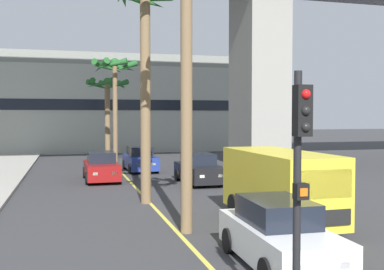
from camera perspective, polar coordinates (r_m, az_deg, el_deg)
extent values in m
cube|color=#DBCC4C|center=(22.32, -6.67, -6.72)|extent=(0.14, 56.00, 0.01)
cube|color=gray|center=(32.40, 8.19, 7.37)|extent=(2.80, 4.40, 12.71)
cube|color=#ADB2A8|center=(47.76, -11.15, 3.06)|extent=(28.38, 8.00, 8.26)
cube|color=gray|center=(48.05, -11.20, 8.71)|extent=(27.81, 7.20, 1.20)
cube|color=black|center=(43.76, -10.81, 3.67)|extent=(25.54, 0.04, 1.00)
cube|color=navy|center=(29.83, -6.39, -3.30)|extent=(1.80, 4.14, 0.80)
cube|color=black|center=(29.92, -6.45, -1.98)|extent=(1.44, 2.08, 0.60)
cube|color=#F2EDCC|center=(27.94, -4.73, -3.58)|extent=(0.24, 0.09, 0.14)
cube|color=#F2EDCC|center=(27.77, -6.62, -3.62)|extent=(0.24, 0.09, 0.14)
cylinder|color=black|center=(28.77, -4.36, -4.03)|extent=(0.24, 0.65, 0.64)
cylinder|color=black|center=(28.48, -7.55, -4.11)|extent=(0.24, 0.65, 0.64)
cylinder|color=black|center=(31.24, -5.33, -3.52)|extent=(0.24, 0.65, 0.64)
cylinder|color=black|center=(30.98, -8.27, -3.59)|extent=(0.24, 0.65, 0.64)
cube|color=maroon|center=(25.71, -11.07, -4.24)|extent=(1.77, 4.13, 0.80)
cube|color=black|center=(25.79, -11.11, -2.71)|extent=(1.43, 2.07, 0.60)
cube|color=#F2EDCC|center=(23.77, -9.53, -4.65)|extent=(0.24, 0.08, 0.14)
cube|color=#F2EDCC|center=(23.68, -11.79, -4.70)|extent=(0.24, 0.08, 0.14)
cylinder|color=black|center=(24.57, -8.93, -5.15)|extent=(0.23, 0.64, 0.64)
cylinder|color=black|center=(24.43, -12.71, -5.22)|extent=(0.23, 0.64, 0.64)
cylinder|color=black|center=(27.08, -9.58, -4.45)|extent=(0.23, 0.64, 0.64)
cylinder|color=black|center=(26.95, -13.01, -4.51)|extent=(0.23, 0.64, 0.64)
cube|color=white|center=(11.31, 10.65, -12.75)|extent=(1.82, 4.15, 0.80)
cube|color=black|center=(11.29, 10.36, -9.24)|extent=(1.45, 2.09, 0.60)
cube|color=#F2EDCC|center=(9.80, 18.19, -14.93)|extent=(0.24, 0.09, 0.14)
cube|color=#F2EDCC|center=(9.36, 13.11, -15.70)|extent=(0.24, 0.09, 0.14)
cylinder|color=black|center=(10.66, 17.63, -15.23)|extent=(0.24, 0.65, 0.64)
cylinder|color=black|center=(12.82, 11.66, -12.15)|extent=(0.24, 0.65, 0.64)
cylinder|color=black|center=(12.25, 4.62, -12.80)|extent=(0.24, 0.65, 0.64)
cube|color=black|center=(24.29, 0.87, -4.59)|extent=(1.78, 4.13, 0.80)
cube|color=black|center=(24.36, 0.77, -2.96)|extent=(1.43, 2.08, 0.60)
cube|color=#F2EDCC|center=(22.54, 3.51, -5.01)|extent=(0.24, 0.08, 0.14)
cube|color=#F2EDCC|center=(22.25, 1.23, -5.10)|extent=(0.24, 0.08, 0.14)
cylinder|color=black|center=(23.38, 3.68, -5.51)|extent=(0.23, 0.64, 0.64)
cylinder|color=black|center=(22.89, -0.14, -5.67)|extent=(0.23, 0.64, 0.64)
cylinder|color=black|center=(25.77, 1.77, -4.77)|extent=(0.23, 0.64, 0.64)
cylinder|color=black|center=(25.33, -1.72, -4.89)|extent=(0.23, 0.64, 0.64)
cube|color=yellow|center=(15.45, 10.68, -5.91)|extent=(2.11, 5.24, 2.10)
cube|color=black|center=(13.19, 15.74, -5.84)|extent=(1.80, 0.12, 0.80)
cube|color=black|center=(13.31, 15.83, -9.83)|extent=(1.70, 0.10, 0.44)
cylinder|color=black|center=(14.75, 16.79, -10.03)|extent=(0.28, 0.77, 0.76)
cylinder|color=black|center=(13.83, 10.04, -10.80)|extent=(0.28, 0.77, 0.76)
cylinder|color=black|center=(17.40, 11.14, -8.08)|extent=(0.28, 0.77, 0.76)
cylinder|color=black|center=(16.63, 5.25, -8.54)|extent=(0.28, 0.77, 0.76)
cylinder|color=black|center=(7.30, 12.76, -8.94)|extent=(0.12, 0.12, 4.20)
cube|color=black|center=(7.04, 13.40, 2.92)|extent=(0.24, 0.20, 0.76)
sphere|color=red|center=(6.96, 13.81, 4.90)|extent=(0.14, 0.14, 0.14)
sphere|color=black|center=(6.95, 13.79, 2.92)|extent=(0.14, 0.14, 0.14)
sphere|color=black|center=(6.95, 13.77, 0.94)|extent=(0.14, 0.14, 0.14)
cube|color=black|center=(7.14, 13.23, -6.75)|extent=(0.20, 0.16, 0.24)
cube|color=orange|center=(7.07, 13.54, -6.84)|extent=(0.12, 0.03, 0.12)
cylinder|color=brown|center=(32.02, -9.42, 2.29)|extent=(0.32, 0.32, 6.98)
sphere|color=#236028|center=(32.22, -9.46, 8.78)|extent=(0.60, 0.60, 0.60)
cone|color=#236028|center=(32.28, -7.65, 8.44)|extent=(0.50, 2.08, 0.80)
cone|color=#236028|center=(33.05, -8.51, 8.17)|extent=(1.91, 1.61, 0.92)
cone|color=#236028|center=(33.11, -10.19, 8.12)|extent=(2.10, 1.09, 0.96)
cone|color=#236028|center=(32.65, -11.07, 8.36)|extent=(1.46, 1.99, 0.79)
cone|color=#236028|center=(31.77, -11.12, 8.29)|extent=(1.11, 2.09, 1.02)
cone|color=#236028|center=(31.20, -9.78, 8.56)|extent=(2.11, 0.98, 0.88)
cone|color=#236028|center=(31.46, -8.18, 8.29)|extent=(1.89, 1.61, 1.08)
cylinder|color=brown|center=(37.08, -10.33, 1.58)|extent=(0.42, 0.42, 6.06)
sphere|color=#236028|center=(37.17, -10.37, 6.48)|extent=(0.60, 0.60, 0.60)
cone|color=#236028|center=(37.37, -8.64, 6.03)|extent=(0.65, 2.34, 0.99)
cone|color=#236028|center=(38.21, -9.70, 6.11)|extent=(2.25, 1.46, 0.79)
cone|color=#236028|center=(38.10, -11.32, 5.92)|extent=(2.23, 1.50, 1.01)
cone|color=#236028|center=(37.13, -12.13, 6.20)|extent=(0.52, 2.32, 0.78)
cone|color=#236028|center=(36.18, -11.27, 6.21)|extent=(2.16, 1.67, 0.90)
cone|color=#236028|center=(36.23, -9.33, 6.03)|extent=(2.20, 1.55, 1.10)
cylinder|color=brown|center=(13.85, -0.69, 5.35)|extent=(0.35, 0.35, 8.49)
cylinder|color=brown|center=(18.67, -5.74, 4.46)|extent=(0.41, 0.41, 8.42)
cone|color=#236028|center=(20.10, -5.91, 16.10)|extent=(1.82, 0.64, 0.94)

